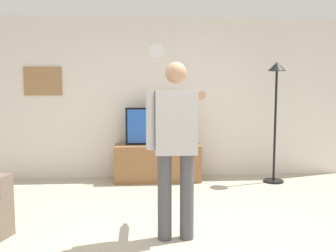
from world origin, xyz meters
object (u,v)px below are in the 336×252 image
object	(u,v)px
tv_stand	(158,163)
framed_picture	(43,81)
floor_lamp	(276,97)
television	(157,126)
person_standing_nearer_lamp	(176,140)
wall_clock	(157,50)

from	to	relation	value
tv_stand	framed_picture	size ratio (longest dim) A/B	2.27
tv_stand	framed_picture	xyz separation A→B (m)	(-1.88, 0.30, 1.34)
framed_picture	floor_lamp	distance (m)	3.80
floor_lamp	television	bearing A→B (deg)	171.93
floor_lamp	person_standing_nearer_lamp	size ratio (longest dim) A/B	1.09
framed_picture	person_standing_nearer_lamp	world-z (taller)	framed_picture
floor_lamp	framed_picture	bearing A→B (deg)	172.19
tv_stand	person_standing_nearer_lamp	world-z (taller)	person_standing_nearer_lamp
tv_stand	person_standing_nearer_lamp	xyz separation A→B (m)	(0.08, -2.31, 0.70)
television	wall_clock	size ratio (longest dim) A/B	4.09
tv_stand	wall_clock	distance (m)	1.87
person_standing_nearer_lamp	floor_lamp	bearing A→B (deg)	49.23
tv_stand	person_standing_nearer_lamp	bearing A→B (deg)	-88.03
television	framed_picture	size ratio (longest dim) A/B	1.69
television	person_standing_nearer_lamp	world-z (taller)	person_standing_nearer_lamp
framed_picture	floor_lamp	xyz separation A→B (m)	(3.76, -0.51, -0.25)
television	floor_lamp	size ratio (longest dim) A/B	0.54
television	wall_clock	xyz separation A→B (m)	(0.00, 0.24, 1.25)
tv_stand	person_standing_nearer_lamp	size ratio (longest dim) A/B	0.79
tv_stand	person_standing_nearer_lamp	distance (m)	2.41
floor_lamp	person_standing_nearer_lamp	distance (m)	2.78
television	floor_lamp	distance (m)	1.96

